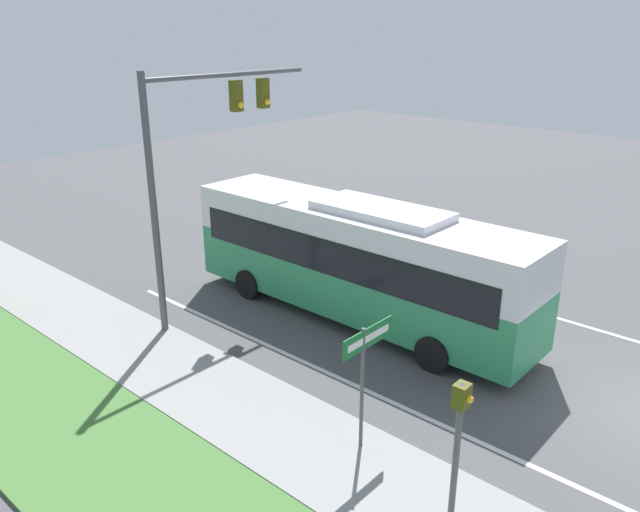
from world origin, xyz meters
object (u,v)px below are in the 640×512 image
(bus, at_px, (356,255))
(street_sign, at_px, (365,362))
(pedestrian_signal, at_px, (459,430))
(signal_gantry, at_px, (199,148))

(bus, xyz_separation_m, street_sign, (-4.95, -4.14, 0.06))
(bus, xyz_separation_m, pedestrian_signal, (-5.56, -6.64, -0.06))
(bus, bearing_deg, signal_gantry, 129.15)
(pedestrian_signal, bearing_deg, street_sign, 76.34)
(signal_gantry, xyz_separation_m, street_sign, (-2.07, -7.68, -3.16))
(signal_gantry, height_order, street_sign, signal_gantry)
(signal_gantry, xyz_separation_m, pedestrian_signal, (-2.68, -10.19, -3.28))
(signal_gantry, bearing_deg, street_sign, -105.08)
(signal_gantry, bearing_deg, pedestrian_signal, -104.73)
(bus, height_order, signal_gantry, signal_gantry)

